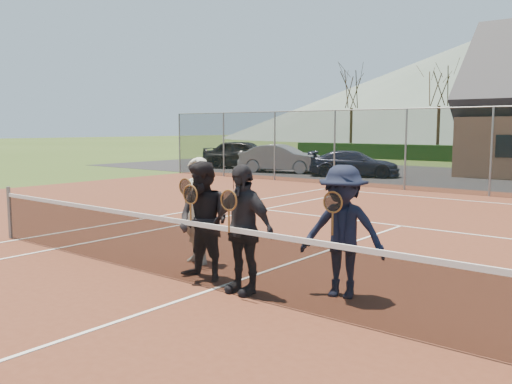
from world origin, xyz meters
The scene contains 15 objects.
court_surface centered at (0.00, 0.00, 0.01)m, with size 30.00×30.00×0.02m, color #562819.
tarmac_carpark centered at (-4.00, 20.00, 0.01)m, with size 40.00×12.00×0.01m, color black.
hill_west centered at (-25.00, 95.00, 9.00)m, with size 110.00×110.00×18.00m, color #586A5F.
car_a centered at (-14.64, 18.18, 0.81)m, with size 1.91×4.76×1.62m, color black.
car_b centered at (-11.31, 17.20, 0.72)m, with size 1.52×4.36×1.44m, color gray.
car_c centered at (-7.22, 17.40, 0.61)m, with size 1.72×4.23×1.23m, color black.
court_markings centered at (0.00, 0.00, 0.02)m, with size 11.03×23.83×0.01m.
tennis_net centered at (0.00, 0.00, 0.54)m, with size 11.68×0.08×1.10m.
perimeter_fence centered at (0.00, 13.50, 1.52)m, with size 30.07×0.07×3.02m.
tree_a centered at (-16.00, 33.00, 5.79)m, with size 3.20×3.20×7.77m.
tree_b centered at (-9.00, 33.00, 5.79)m, with size 3.20×3.20×7.77m.
player_a centered at (-1.26, 0.96, 0.92)m, with size 0.71×0.54×1.80m.
player_b centered at (-0.45, 0.28, 0.92)m, with size 0.90×0.71×1.80m.
player_c centered at (0.39, 0.17, 0.92)m, with size 1.06×0.51×1.80m.
player_d centered at (1.58, 0.87, 0.92)m, with size 1.30×0.95×1.80m.
Camera 1 is at (5.16, -5.47, 2.31)m, focal length 38.00 mm.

